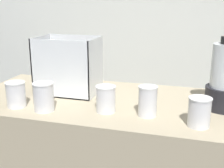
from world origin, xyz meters
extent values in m
cube|color=silver|center=(0.00, 0.77, 1.25)|extent=(2.60, 0.04, 2.50)
cube|color=white|center=(-0.25, 0.06, 0.90)|extent=(0.30, 0.21, 0.01)
cube|color=white|center=(-0.25, -0.04, 1.04)|extent=(0.30, 0.01, 0.28)
cube|color=white|center=(-0.25, 0.16, 1.04)|extent=(0.30, 0.01, 0.28)
cube|color=white|center=(-0.40, 0.06, 1.04)|extent=(0.01, 0.21, 0.28)
cube|color=white|center=(-0.10, 0.06, 1.04)|extent=(0.01, 0.21, 0.28)
cone|color=orange|center=(-0.29, 0.06, 0.92)|extent=(0.16, 0.04, 0.03)
cone|color=orange|center=(-0.20, 0.06, 0.93)|extent=(0.17, 0.05, 0.03)
cone|color=orange|center=(-0.21, 0.05, 0.92)|extent=(0.04, 0.17, 0.03)
cone|color=orange|center=(-0.28, 0.05, 0.92)|extent=(0.14, 0.08, 0.03)
cone|color=orange|center=(-0.21, 0.05, 0.96)|extent=(0.14, 0.14, 0.04)
cone|color=orange|center=(-0.26, 0.06, 0.94)|extent=(0.14, 0.15, 0.02)
cone|color=orange|center=(-0.29, 0.07, 0.96)|extent=(0.13, 0.16, 0.03)
cone|color=orange|center=(-0.26, 0.06, 0.96)|extent=(0.18, 0.10, 0.03)
cone|color=orange|center=(-0.22, 0.06, 0.97)|extent=(0.08, 0.17, 0.02)
cone|color=orange|center=(-0.24, 0.08, 0.99)|extent=(0.15, 0.09, 0.03)
cone|color=orange|center=(-0.29, 0.06, 0.99)|extent=(0.08, 0.18, 0.03)
cone|color=orange|center=(-0.25, 0.06, 0.99)|extent=(0.18, 0.08, 0.03)
cylinder|color=black|center=(0.50, 0.03, 0.95)|extent=(0.16, 0.16, 0.10)
cylinder|color=white|center=(-0.39, -0.20, 0.95)|extent=(0.08, 0.08, 0.11)
cylinder|color=maroon|center=(-0.39, -0.20, 0.94)|extent=(0.08, 0.08, 0.07)
cylinder|color=white|center=(-0.39, -0.20, 1.01)|extent=(0.09, 0.09, 0.01)
cylinder|color=white|center=(-0.24, -0.21, 0.96)|extent=(0.09, 0.09, 0.12)
cylinder|color=red|center=(-0.24, -0.21, 0.95)|extent=(0.08, 0.08, 0.09)
cylinder|color=white|center=(-0.24, -0.21, 1.02)|extent=(0.09, 0.09, 0.01)
cylinder|color=white|center=(0.02, -0.15, 0.95)|extent=(0.08, 0.08, 0.11)
cylinder|color=maroon|center=(0.02, -0.15, 0.94)|extent=(0.08, 0.08, 0.09)
cylinder|color=white|center=(0.02, -0.15, 1.01)|extent=(0.09, 0.09, 0.01)
cylinder|color=white|center=(0.20, -0.15, 0.96)|extent=(0.08, 0.08, 0.12)
cylinder|color=orange|center=(0.20, -0.15, 0.93)|extent=(0.07, 0.07, 0.07)
cylinder|color=white|center=(0.20, -0.15, 1.02)|extent=(0.08, 0.08, 0.01)
cylinder|color=white|center=(0.40, -0.20, 0.95)|extent=(0.08, 0.08, 0.11)
cylinder|color=orange|center=(0.40, -0.20, 0.95)|extent=(0.08, 0.08, 0.09)
cylinder|color=white|center=(0.40, -0.20, 1.01)|extent=(0.09, 0.09, 0.01)
camera|label=1|loc=(0.38, -1.30, 1.37)|focal=47.97mm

